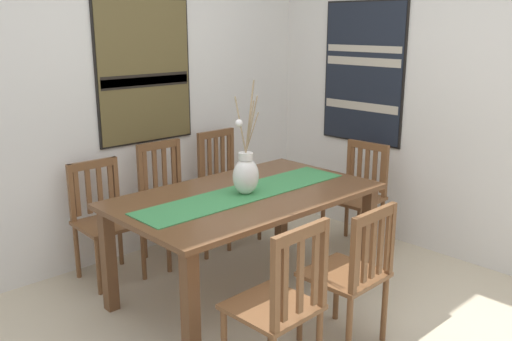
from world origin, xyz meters
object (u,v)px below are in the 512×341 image
at_px(chair_0, 358,193).
at_px(chair_2, 169,200).
at_px(chair_4, 104,218).
at_px(chair_5, 352,272).
at_px(chair_3, 280,304).
at_px(painting_on_side_wall, 363,73).
at_px(centerpiece_vase, 246,173).
at_px(dining_table, 246,207).
at_px(painting_on_back_wall, 144,72).
at_px(chair_1, 225,184).

height_order(chair_0, chair_2, chair_2).
xyz_separation_m(chair_2, chair_4, (-0.57, 0.02, -0.02)).
bearing_deg(chair_0, chair_5, -144.49).
bearing_deg(chair_3, painting_on_side_wall, 27.42).
relative_size(centerpiece_vase, chair_3, 0.83).
xyz_separation_m(chair_2, chair_5, (0.03, -1.82, -0.02)).
distance_m(chair_0, chair_4, 2.10).
xyz_separation_m(dining_table, painting_on_back_wall, (-0.02, 1.19, 0.85)).
height_order(chair_2, painting_on_side_wall, painting_on_side_wall).
height_order(dining_table, painting_on_side_wall, painting_on_side_wall).
height_order(centerpiece_vase, chair_4, centerpiece_vase).
bearing_deg(chair_0, dining_table, 179.91).
distance_m(chair_2, chair_4, 0.57).
height_order(chair_3, chair_5, chair_3).
bearing_deg(centerpiece_vase, chair_1, 57.26).
height_order(chair_0, painting_on_side_wall, painting_on_side_wall).
relative_size(dining_table, chair_4, 2.03).
bearing_deg(chair_4, chair_3, -89.51).
height_order(chair_0, chair_1, chair_1).
height_order(chair_1, painting_on_side_wall, painting_on_side_wall).
distance_m(chair_1, chair_3, 2.14).
height_order(centerpiece_vase, chair_0, centerpiece_vase).
xyz_separation_m(chair_0, painting_on_side_wall, (0.37, 0.27, 0.97)).
relative_size(chair_3, chair_5, 1.05).
bearing_deg(chair_3, chair_2, 72.82).
height_order(dining_table, chair_4, chair_4).
relative_size(chair_3, painting_on_side_wall, 0.75).
xyz_separation_m(centerpiece_vase, chair_1, (0.60, 0.93, -0.40)).
relative_size(dining_table, chair_3, 1.93).
relative_size(chair_2, chair_4, 1.07).
bearing_deg(centerpiece_vase, chair_3, -122.60).
bearing_deg(painting_on_side_wall, chair_1, 148.88).
bearing_deg(painting_on_side_wall, dining_table, -170.94).
bearing_deg(chair_1, chair_2, -179.37).
relative_size(chair_0, chair_2, 0.94).
bearing_deg(centerpiece_vase, painting_on_side_wall, 9.50).
bearing_deg(painting_on_side_wall, chair_5, -144.40).
distance_m(dining_table, chair_3, 1.08).
xyz_separation_m(dining_table, chair_3, (-0.57, -0.89, -0.18)).
height_order(chair_0, painting_on_back_wall, painting_on_back_wall).
distance_m(dining_table, chair_5, 0.93).
relative_size(dining_table, painting_on_side_wall, 1.45).
bearing_deg(painting_on_side_wall, painting_on_back_wall, 151.03).
bearing_deg(centerpiece_vase, chair_5, -88.58).
distance_m(chair_0, chair_2, 1.59).
relative_size(chair_0, chair_3, 0.96).
bearing_deg(centerpiece_vase, painting_on_back_wall, 90.13).
relative_size(dining_table, chair_5, 2.03).
height_order(chair_3, painting_on_back_wall, painting_on_back_wall).
relative_size(dining_table, chair_0, 2.01).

